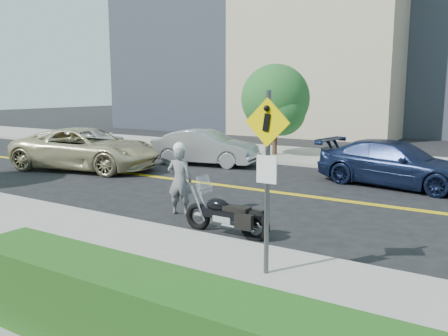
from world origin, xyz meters
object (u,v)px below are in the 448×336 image
suv (87,149)px  parked_car_white (90,138)px  pedestrian_sign (267,165)px  motorcyclist (180,179)px  parked_car_silver (205,147)px  parked_car_blue (395,164)px  motorcycle (226,206)px

suv → parked_car_white: 6.43m
pedestrian_sign → parked_car_white: bearing=146.4°
motorcyclist → parked_car_silver: size_ratio=0.41×
parked_car_white → parked_car_blue: 15.82m
parked_car_white → parked_car_blue: bearing=-117.7°
suv → parked_car_white: (-4.68, 4.40, -0.21)m
parked_car_silver → parked_car_blue: size_ratio=0.88×
motorcyclist → suv: 8.09m
motorcyclist → parked_car_white: (-12.00, 7.86, -0.32)m
pedestrian_sign → motorcyclist: 4.77m
pedestrian_sign → parked_car_white: 19.05m
parked_car_white → parked_car_blue: size_ratio=0.70×
pedestrian_sign → parked_car_blue: pedestrian_sign is taller
pedestrian_sign → parked_car_blue: size_ratio=0.59×
suv → parked_car_silver: 4.80m
parked_car_white → motorcyclist: bearing=-146.5°
pedestrian_sign → suv: pedestrian_sign is taller
parked_car_white → parked_car_silver: size_ratio=0.80×
pedestrian_sign → suv: 12.77m
motorcyclist → suv: motorcyclist is taller
suv → parked_car_blue: bearing=-86.7°
suv → parked_car_white: suv is taller
motorcyclist → parked_car_blue: 7.65m
motorcycle → parked_car_silver: 9.74m
pedestrian_sign → motorcycle: bearing=136.3°
motorcyclist → parked_car_blue: bearing=-138.2°
parked_car_white → motorcycle: bearing=-145.2°
parked_car_silver → parked_car_blue: (7.79, -0.29, 0.00)m
motorcycle → parked_car_white: 16.38m
pedestrian_sign → parked_car_silver: bearing=129.3°
pedestrian_sign → suv: (-11.15, 6.11, -1.14)m
parked_car_silver → parked_car_blue: bearing=-102.6°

